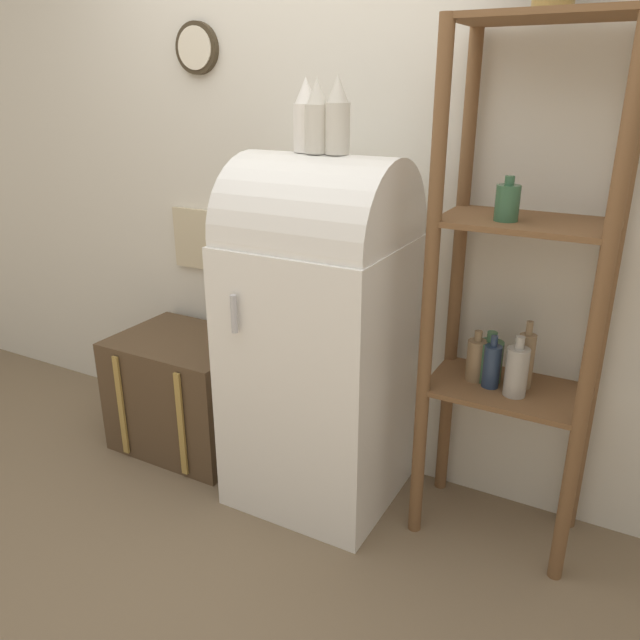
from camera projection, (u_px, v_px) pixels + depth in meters
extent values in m
plane|color=#7A664C|center=(292.00, 517.00, 2.57)|extent=(12.00, 12.00, 0.00)
cube|color=silver|center=(359.00, 168.00, 2.56)|extent=(7.00, 0.05, 2.70)
cylinder|color=#382D1E|center=(197.00, 48.00, 2.71)|extent=(0.22, 0.03, 0.22)
cylinder|color=beige|center=(194.00, 48.00, 2.70)|extent=(0.18, 0.01, 0.18)
cube|color=#C6B793|center=(209.00, 241.00, 3.02)|extent=(0.41, 0.02, 0.29)
cube|color=white|center=(320.00, 373.00, 2.57)|extent=(0.64, 0.62, 1.12)
cylinder|color=white|center=(320.00, 233.00, 2.36)|extent=(0.63, 0.59, 0.59)
cylinder|color=#B7B7BC|center=(234.00, 314.00, 2.26)|extent=(0.02, 0.02, 0.14)
cube|color=brown|center=(188.00, 392.00, 3.02)|extent=(0.65, 0.50, 0.55)
cube|color=#AD8942|center=(122.00, 405.00, 2.89)|extent=(0.03, 0.01, 0.50)
cube|color=#AD8942|center=(182.00, 424.00, 2.73)|extent=(0.03, 0.01, 0.50)
cylinder|color=brown|center=(428.00, 309.00, 2.18)|extent=(0.05, 0.05, 1.87)
cylinder|color=brown|center=(594.00, 337.00, 1.93)|extent=(0.05, 0.05, 1.87)
cylinder|color=brown|center=(456.00, 285.00, 2.44)|extent=(0.05, 0.05, 1.87)
cylinder|color=brown|center=(605.00, 307.00, 2.20)|extent=(0.05, 0.05, 1.87)
cube|color=brown|center=(507.00, 390.00, 2.30)|extent=(0.57, 0.35, 0.02)
cube|color=brown|center=(527.00, 223.00, 2.08)|extent=(0.57, 0.35, 0.02)
cube|color=brown|center=(552.00, 16.00, 1.86)|extent=(0.57, 0.35, 0.02)
cylinder|color=#9E998E|center=(516.00, 372.00, 2.21)|extent=(0.08, 0.08, 0.18)
cylinder|color=#9E998E|center=(520.00, 343.00, 2.17)|extent=(0.03, 0.03, 0.05)
cylinder|color=#7F6647|center=(476.00, 360.00, 2.33)|extent=(0.07, 0.07, 0.16)
cylinder|color=#7F6647|center=(478.00, 336.00, 2.30)|extent=(0.03, 0.03, 0.04)
cylinder|color=#7F6647|center=(525.00, 361.00, 2.27)|extent=(0.06, 0.06, 0.21)
cylinder|color=#7F6647|center=(530.00, 328.00, 2.22)|extent=(0.02, 0.02, 0.05)
cylinder|color=#335B3D|center=(507.00, 203.00, 2.04)|extent=(0.08, 0.08, 0.12)
cylinder|color=#335B3D|center=(510.00, 180.00, 2.01)|extent=(0.03, 0.03, 0.03)
cylinder|color=#23334C|center=(492.00, 366.00, 2.28)|extent=(0.06, 0.06, 0.16)
cylinder|color=#23334C|center=(494.00, 341.00, 2.24)|extent=(0.03, 0.03, 0.04)
cylinder|color=#335B3D|center=(490.00, 361.00, 2.33)|extent=(0.09, 0.09, 0.16)
cylinder|color=#335B3D|center=(492.00, 337.00, 2.29)|extent=(0.04, 0.04, 0.04)
cylinder|color=#AD8942|center=(553.00, 5.00, 1.86)|extent=(0.12, 0.12, 0.04)
cylinder|color=white|center=(306.00, 128.00, 2.27)|extent=(0.09, 0.09, 0.17)
cone|color=white|center=(306.00, 90.00, 2.22)|extent=(0.08, 0.08, 0.09)
cylinder|color=beige|center=(317.00, 129.00, 2.22)|extent=(0.09, 0.09, 0.17)
cone|color=beige|center=(317.00, 90.00, 2.18)|extent=(0.07, 0.07, 0.09)
cylinder|color=beige|center=(338.00, 129.00, 2.19)|extent=(0.09, 0.09, 0.17)
cone|color=beige|center=(338.00, 88.00, 2.14)|extent=(0.07, 0.07, 0.09)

